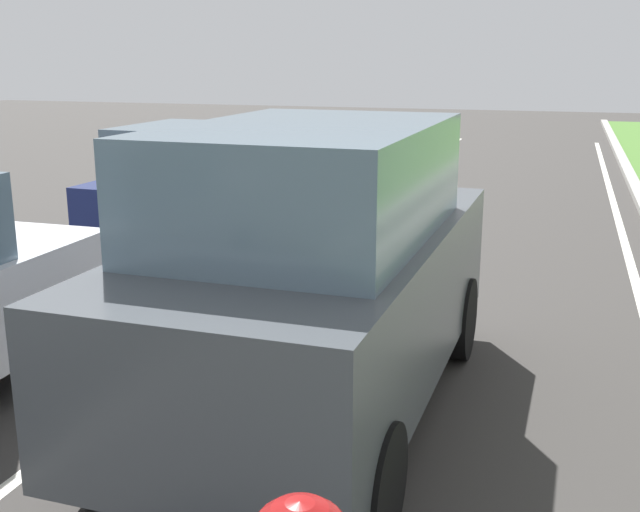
{
  "coord_description": "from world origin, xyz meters",
  "views": [
    {
      "loc": [
        2.62,
        3.66,
        2.76
      ],
      "look_at": [
        0.84,
        9.37,
        1.2
      ],
      "focal_mm": 43.8,
      "sensor_mm": 36.0,
      "label": 1
    }
  ],
  "objects": [
    {
      "name": "lane_line_right_edge",
      "position": [
        3.6,
        14.0,
        0.0
      ],
      "size": [
        0.12,
        32.0,
        0.01
      ],
      "primitive_type": "cube",
      "color": "silver",
      "rests_on": "ground"
    },
    {
      "name": "ground_plane",
      "position": [
        0.0,
        14.0,
        0.0
      ],
      "size": [
        60.0,
        60.0,
        0.0
      ],
      "primitive_type": "plane",
      "color": "#383533"
    },
    {
      "name": "lane_line_center",
      "position": [
        -0.7,
        14.0,
        0.0
      ],
      "size": [
        0.12,
        32.0,
        0.01
      ],
      "primitive_type": "cube",
      "color": "silver",
      "rests_on": "ground"
    },
    {
      "name": "car_suv_ahead",
      "position": [
        0.9,
        9.03,
        1.17
      ],
      "size": [
        2.06,
        4.55,
        2.28
      ],
      "rotation": [
        0.0,
        0.0,
        -0.03
      ],
      "color": "#474C51",
      "rests_on": "ground"
    },
    {
      "name": "car_hatchback_far",
      "position": [
        -2.5,
        13.81,
        0.88
      ],
      "size": [
        1.85,
        3.76,
        1.78
      ],
      "rotation": [
        0.0,
        0.0,
        -0.04
      ],
      "color": "navy",
      "rests_on": "ground"
    }
  ]
}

